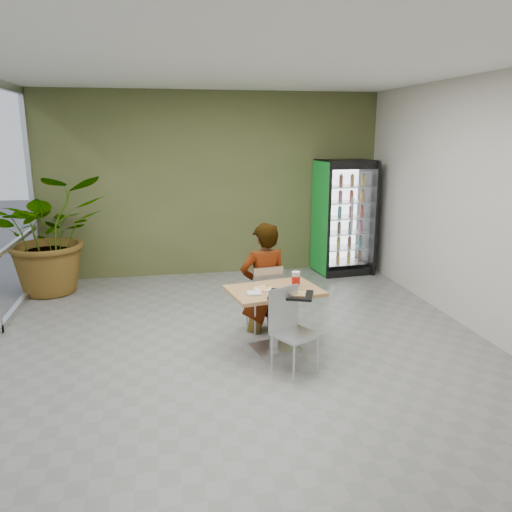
% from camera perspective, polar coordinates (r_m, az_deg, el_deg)
% --- Properties ---
extents(ground, '(7.00, 7.00, 0.00)m').
position_cam_1_polar(ground, '(5.93, -1.19, -10.98)').
color(ground, gray).
rests_on(ground, ground).
extents(room_envelope, '(6.00, 7.00, 3.20)m').
position_cam_1_polar(room_envelope, '(5.45, -1.27, 4.46)').
color(room_envelope, silver).
rests_on(room_envelope, ground).
extents(dining_table, '(1.14, 0.90, 0.75)m').
position_cam_1_polar(dining_table, '(5.80, 2.08, -5.80)').
color(dining_table, tan).
rests_on(dining_table, ground).
extents(chair_far, '(0.44, 0.45, 0.88)m').
position_cam_1_polar(chair_far, '(6.35, 1.10, -4.26)').
color(chair_far, silver).
rests_on(chair_far, ground).
extents(chair_near, '(0.54, 0.54, 0.90)m').
position_cam_1_polar(chair_near, '(5.36, 3.81, -7.65)').
color(chair_near, silver).
rests_on(chair_near, ground).
extents(seated_woman, '(0.69, 0.50, 1.72)m').
position_cam_1_polar(seated_woman, '(6.37, 0.90, -3.77)').
color(seated_woman, black).
rests_on(seated_woman, ground).
extents(pizza_plate, '(0.29, 0.29, 0.03)m').
position_cam_1_polar(pizza_plate, '(5.73, 0.85, -3.66)').
color(pizza_plate, silver).
rests_on(pizza_plate, dining_table).
extents(soda_cup, '(0.10, 0.10, 0.18)m').
position_cam_1_polar(soda_cup, '(5.83, 4.58, -2.67)').
color(soda_cup, silver).
rests_on(soda_cup, dining_table).
extents(napkin_stack, '(0.16, 0.16, 0.02)m').
position_cam_1_polar(napkin_stack, '(5.56, -0.23, -4.26)').
color(napkin_stack, silver).
rests_on(napkin_stack, dining_table).
extents(cafeteria_tray, '(0.56, 0.49, 0.03)m').
position_cam_1_polar(cafeteria_tray, '(5.50, 4.01, -4.45)').
color(cafeteria_tray, black).
rests_on(cafeteria_tray, dining_table).
extents(beverage_fridge, '(1.00, 0.81, 2.03)m').
position_cam_1_polar(beverage_fridge, '(9.12, 10.01, 4.38)').
color(beverage_fridge, black).
rests_on(beverage_fridge, ground).
extents(potted_plant, '(2.11, 1.98, 1.88)m').
position_cam_1_polar(potted_plant, '(8.50, -22.47, 2.31)').
color(potted_plant, '#336628').
rests_on(potted_plant, ground).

